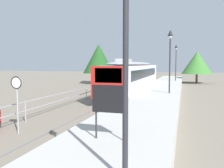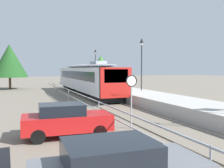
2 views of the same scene
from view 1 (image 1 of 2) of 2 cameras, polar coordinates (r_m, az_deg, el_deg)
The scene contains 12 objects.
ground_plane at distance 23.37m, azimuth -4.54°, elevation -3.53°, with size 160.00×160.00×0.00m, color slate.
track_rails at distance 22.46m, azimuth 2.62°, elevation -3.77°, with size 3.20×60.00×0.14m.
commuter_train at distance 27.27m, azimuth 5.31°, elevation 2.19°, with size 2.82×19.65×3.74m.
station_platform at distance 21.84m, azimuth 10.93°, elevation -2.99°, with size 3.90×60.00×0.90m, color #B7B5AD.
platform_lamp_near_end at distance 5.02m, azimuth 3.35°, elevation 19.15°, with size 0.34×0.34×5.35m.
platform_lamp_mid_platform at distance 20.80m, azimuth 13.79°, elevation 8.09°, with size 0.34×0.34×5.35m.
platform_lamp_far_end at distance 36.76m, azimuth 15.14°, elevation 6.57°, with size 0.34×0.34×5.35m.
platform_notice_board at distance 7.73m, azimuth -0.51°, elevation -4.06°, with size 1.20×0.08×1.80m.
speed_limit_sign at distance 12.20m, azimuth -21.94°, elevation -1.44°, with size 0.61×0.10×2.81m.
carpark_fence at distance 14.68m, azimuth -20.12°, elevation -5.18°, with size 0.06×36.06×1.25m.
tree_behind_carpark at distance 44.14m, azimuth 19.77°, elevation 4.88°, with size 5.21×5.21×5.64m.
tree_behind_station_far at distance 41.14m, azimuth -3.23°, elevation 6.10°, with size 5.35×5.35×6.81m.
Camera 1 is at (5.44, 0.47, 3.38)m, focal length 38.04 mm.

